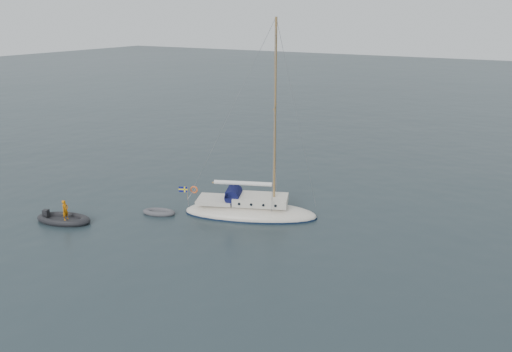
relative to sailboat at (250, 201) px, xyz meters
The scene contains 4 objects.
ground 4.47m from the sailboat, 36.44° to the right, with size 300.00×300.00×0.00m, color black.
sailboat is the anchor object (origin of this frame).
dinghy 6.84m from the sailboat, 152.29° to the right, with size 2.48×1.12×0.36m.
rib 13.37m from the sailboat, 145.04° to the right, with size 4.13×1.88×1.68m.
Camera 1 is at (13.78, -26.62, 14.17)m, focal length 35.00 mm.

